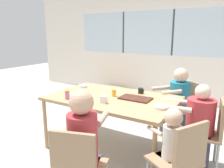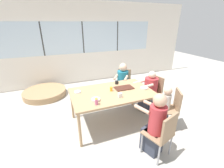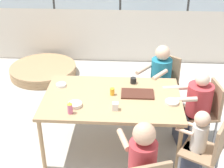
# 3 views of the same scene
# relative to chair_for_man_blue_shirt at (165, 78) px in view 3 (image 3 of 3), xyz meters

# --- Properties ---
(ground_plane) EXTENTS (16.00, 16.00, 0.00)m
(ground_plane) POSITION_rel_chair_for_man_blue_shirt_xyz_m (-0.76, -1.01, -0.52)
(ground_plane) COLOR #B2ADA3
(dining_table) EXTENTS (1.70, 1.07, 0.76)m
(dining_table) POSITION_rel_chair_for_man_blue_shirt_xyz_m (-0.76, -1.01, 0.19)
(dining_table) COLOR tan
(dining_table) RESTS_ON ground_plane
(chair_for_man_blue_shirt) EXTENTS (0.56, 0.56, 0.86)m
(chair_for_man_blue_shirt) POSITION_rel_chair_for_man_blue_shirt_xyz_m (0.00, 0.00, 0.00)
(chair_for_man_blue_shirt) COLOR #937556
(chair_for_man_blue_shirt) RESTS_ON ground_plane
(chair_for_man_teal_shirt) EXTENTS (0.46, 0.46, 0.86)m
(chair_for_man_teal_shirt) POSITION_rel_chair_for_man_blue_shirt_xyz_m (0.48, -0.81, 0.00)
(chair_for_man_teal_shirt) COLOR #937556
(chair_for_man_teal_shirt) RESTS_ON ground_plane
(chair_for_toddler) EXTENTS (0.54, 0.54, 0.86)m
(chair_for_toddler) POSITION_rel_chair_for_man_blue_shirt_xyz_m (0.34, -1.62, 0.00)
(chair_for_toddler) COLOR #937556
(chair_for_toddler) RESTS_ON ground_plane
(person_man_blue_shirt) EXTENTS (0.58, 0.62, 1.09)m
(person_man_blue_shirt) POSITION_rel_chair_for_man_blue_shirt_xyz_m (-0.10, -0.13, -0.02)
(person_man_blue_shirt) COLOR #333847
(person_man_blue_shirt) RESTS_ON ground_plane
(person_man_teal_shirt) EXTENTS (0.64, 0.41, 1.04)m
(person_man_teal_shirt) POSITION_rel_chair_for_man_blue_shirt_xyz_m (0.32, -0.84, -0.06)
(person_man_teal_shirt) COLOR #333847
(person_man_teal_shirt) RESTS_ON ground_plane
(person_toddler) EXTENTS (0.37, 0.31, 0.94)m
(person_toddler) POSITION_rel_chair_for_man_blue_shirt_xyz_m (0.21, -1.55, -0.05)
(person_toddler) COLOR #333847
(person_toddler) RESTS_ON ground_plane
(food_tray_dark) EXTENTS (0.41, 0.25, 0.02)m
(food_tray_dark) POSITION_rel_chair_for_man_blue_shirt_xyz_m (-0.45, -0.93, 0.25)
(food_tray_dark) COLOR #472319
(food_tray_dark) RESTS_ON dining_table
(coffee_mug) EXTENTS (0.08, 0.07, 0.08)m
(coffee_mug) POSITION_rel_chair_for_man_blue_shirt_xyz_m (-0.50, -0.64, 0.28)
(coffee_mug) COLOR black
(coffee_mug) RESTS_ON dining_table
(sippy_cup) EXTENTS (0.06, 0.06, 0.15)m
(sippy_cup) POSITION_rel_chair_for_man_blue_shirt_xyz_m (-1.22, -1.39, 0.32)
(sippy_cup) COLOR #CC668C
(sippy_cup) RESTS_ON dining_table
(juice_glass) EXTENTS (0.06, 0.06, 0.09)m
(juice_glass) POSITION_rel_chair_for_man_blue_shirt_xyz_m (-0.77, -0.96, 0.29)
(juice_glass) COLOR gold
(juice_glass) RESTS_ON dining_table
(milk_carton_small) EXTENTS (0.07, 0.07, 0.09)m
(milk_carton_small) POSITION_rel_chair_for_man_blue_shirt_xyz_m (-0.71, -1.29, 0.29)
(milk_carton_small) COLOR silver
(milk_carton_small) RESTS_ON dining_table
(bowl_white_shallow) EXTENTS (0.17, 0.17, 0.04)m
(bowl_white_shallow) POSITION_rel_chair_for_man_blue_shirt_xyz_m (-1.19, -1.25, 0.27)
(bowl_white_shallow) COLOR silver
(bowl_white_shallow) RESTS_ON dining_table
(bowl_cereal) EXTENTS (0.17, 0.17, 0.03)m
(bowl_cereal) POSITION_rel_chair_for_man_blue_shirt_xyz_m (-0.04, -1.11, 0.26)
(bowl_cereal) COLOR silver
(bowl_cereal) RESTS_ON dining_table
(bowl_fruit) EXTENTS (0.13, 0.13, 0.03)m
(bowl_fruit) POSITION_rel_chair_for_man_blue_shirt_xyz_m (-1.45, -0.77, 0.26)
(bowl_fruit) COLOR silver
(bowl_fruit) RESTS_ON dining_table
(folded_table_stack) EXTENTS (1.26, 1.26, 0.18)m
(folded_table_stack) POSITION_rel_chair_for_man_blue_shirt_xyz_m (-2.21, 1.00, -0.43)
(folded_table_stack) COLOR tan
(folded_table_stack) RESTS_ON ground_plane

